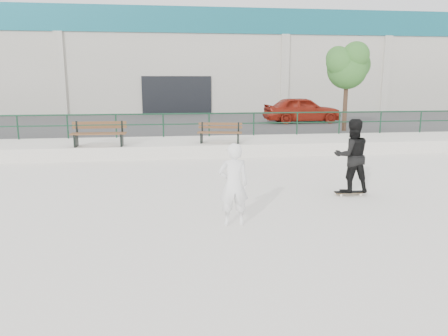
{
  "coord_description": "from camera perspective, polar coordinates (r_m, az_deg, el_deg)",
  "views": [
    {
      "loc": [
        -0.94,
        -8.28,
        2.96
      ],
      "look_at": [
        0.46,
        2.0,
        0.85
      ],
      "focal_mm": 35.0,
      "sensor_mm": 36.0,
      "label": 1
    }
  ],
  "objects": [
    {
      "name": "ground",
      "position": [
        8.85,
        -1.21,
        -8.06
      ],
      "size": [
        120.0,
        120.0,
        0.0
      ],
      "primitive_type": "plane",
      "color": "silver",
      "rests_on": "ground"
    },
    {
      "name": "ledge",
      "position": [
        18.01,
        -4.69,
        2.8
      ],
      "size": [
        30.0,
        3.0,
        0.5
      ],
      "primitive_type": "cube",
      "color": "silver",
      "rests_on": "ground"
    },
    {
      "name": "parking_strip",
      "position": [
        26.44,
        -5.71,
        5.55
      ],
      "size": [
        60.0,
        14.0,
        0.5
      ],
      "primitive_type": "cube",
      "color": "#3D3D3D",
      "rests_on": "ground"
    },
    {
      "name": "railing",
      "position": [
        19.18,
        -4.95,
        6.32
      ],
      "size": [
        28.0,
        0.06,
        1.03
      ],
      "color": "#163D27",
      "rests_on": "ledge"
    },
    {
      "name": "commercial_building",
      "position": [
        40.32,
        -6.61,
        13.72
      ],
      "size": [
        44.2,
        16.33,
        8.0
      ],
      "color": "#ACA99A",
      "rests_on": "ground"
    },
    {
      "name": "bench_left",
      "position": [
        17.05,
        -16.01,
        4.31
      ],
      "size": [
        2.02,
        0.63,
        0.93
      ],
      "rotation": [
        0.0,
        0.0,
        -0.02
      ],
      "color": "brown",
      "rests_on": "ledge"
    },
    {
      "name": "bench_right",
      "position": [
        17.25,
        -0.54,
        4.62
      ],
      "size": [
        1.8,
        0.85,
        0.8
      ],
      "rotation": [
        0.0,
        0.0,
        -0.21
      ],
      "color": "brown",
      "rests_on": "ledge"
    },
    {
      "name": "tree",
      "position": [
        22.16,
        15.87,
        12.85
      ],
      "size": [
        2.36,
        2.1,
        4.2
      ],
      "color": "#4D3726",
      "rests_on": "parking_strip"
    },
    {
      "name": "red_car",
      "position": [
        25.86,
        10.15,
        7.52
      ],
      "size": [
        4.46,
        1.93,
        1.5
      ],
      "primitive_type": "imported",
      "rotation": [
        0.0,
        0.0,
        1.61
      ],
      "color": "maroon",
      "rests_on": "parking_strip"
    },
    {
      "name": "skateboard",
      "position": [
        11.84,
        16.08,
        -3.08
      ],
      "size": [
        0.79,
        0.24,
        0.09
      ],
      "rotation": [
        0.0,
        0.0,
        -0.04
      ],
      "color": "black",
      "rests_on": "ground"
    },
    {
      "name": "standing_skater",
      "position": [
        11.64,
        16.35,
        1.54
      ],
      "size": [
        0.94,
        0.74,
        1.89
      ],
      "primitive_type": "imported",
      "rotation": [
        0.0,
        0.0,
        3.11
      ],
      "color": "black",
      "rests_on": "skateboard"
    },
    {
      "name": "seated_skater",
      "position": [
        8.9,
        1.24,
        -2.18
      ],
      "size": [
        0.63,
        0.41,
        1.71
      ],
      "primitive_type": "imported",
      "rotation": [
        0.0,
        0.0,
        3.15
      ],
      "color": "white",
      "rests_on": "ground"
    }
  ]
}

